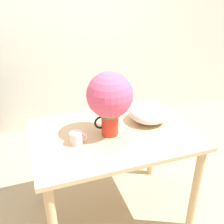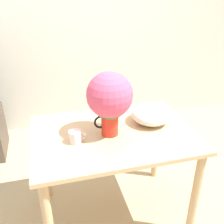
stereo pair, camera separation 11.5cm
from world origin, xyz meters
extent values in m
plane|color=tan|center=(0.00, 0.00, 0.00)|extent=(12.00, 12.00, 0.00)
cube|color=silver|center=(0.00, 1.69, 1.30)|extent=(8.00, 0.05, 2.60)
cube|color=tan|center=(0.00, 0.04, 0.77)|extent=(1.14, 0.80, 0.03)
cylinder|color=tan|center=(0.51, -0.30, 0.38)|extent=(0.06, 0.06, 0.75)
cylinder|color=tan|center=(-0.51, 0.39, 0.38)|extent=(0.06, 0.06, 0.75)
cylinder|color=tan|center=(0.51, 0.39, 0.38)|extent=(0.06, 0.06, 0.75)
cylinder|color=red|center=(-0.03, 0.03, 0.88)|extent=(0.12, 0.12, 0.19)
cone|color=red|center=(0.02, 0.03, 0.94)|extent=(0.04, 0.04, 0.05)
torus|color=black|center=(-0.09, 0.03, 0.89)|extent=(0.10, 0.01, 0.10)
sphere|color=#3D7033|center=(-0.03, 0.03, 1.03)|extent=(0.23, 0.23, 0.23)
sphere|color=#DB4C70|center=(-0.03, 0.03, 1.08)|extent=(0.31, 0.31, 0.31)
cylinder|color=silver|center=(-0.28, -0.01, 0.83)|extent=(0.08, 0.08, 0.09)
torus|color=silver|center=(-0.23, -0.01, 0.83)|extent=(0.06, 0.01, 0.06)
ellipsoid|color=silver|center=(0.31, 0.12, 0.85)|extent=(0.30, 0.30, 0.13)
camera|label=1|loc=(-0.53, -1.45, 1.76)|focal=42.00mm
camera|label=2|loc=(-0.42, -1.49, 1.76)|focal=42.00mm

